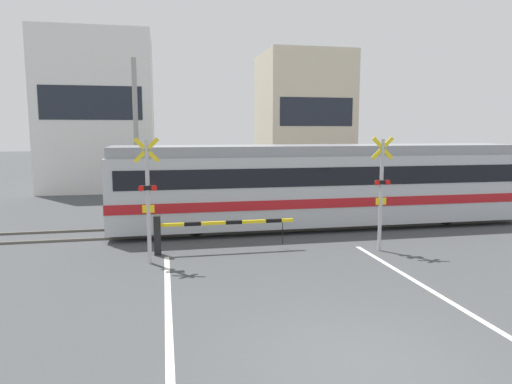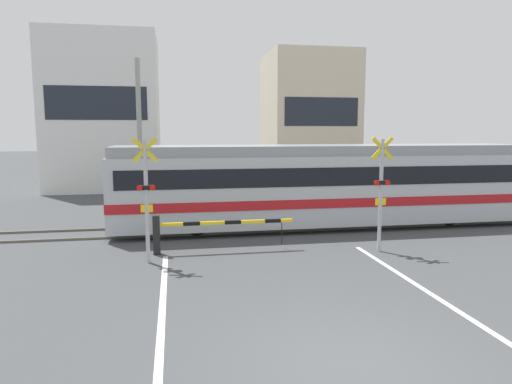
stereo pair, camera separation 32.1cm
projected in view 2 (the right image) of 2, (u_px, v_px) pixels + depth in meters
ground_plane at (351, 365)px, 7.04m from camera, size 160.00×160.00×0.00m
rail_track_near at (251, 232)px, 16.08m from camera, size 50.00×0.10×0.08m
rail_track_far at (245, 224)px, 17.48m from camera, size 50.00×0.10×0.08m
road_stripe_left at (160, 340)px, 7.86m from camera, size 0.14×10.75×0.01m
road_stripe_right at (466, 316)px, 8.89m from camera, size 0.14×10.75×0.01m
commuter_train at (324, 183)px, 17.07m from camera, size 15.47×2.82×3.06m
crossing_barrier_near at (194, 228)px, 13.45m from camera, size 4.18×0.20×1.15m
crossing_barrier_far at (286, 198)px, 19.56m from camera, size 4.18×0.20×1.15m
crossing_signal_left at (146, 194)px, 12.25m from camera, size 0.68×0.15×3.42m
crossing_signal_right at (381, 189)px, 13.44m from camera, size 0.68×0.15×3.42m
pedestrian at (220, 183)px, 22.99m from camera, size 0.38×0.22×1.66m
building_left_of_street at (104, 113)px, 28.09m from camera, size 6.52×5.61×9.31m
building_right_of_street at (308, 120)px, 30.43m from camera, size 5.51×5.61×8.61m
utility_pole_streetside at (140, 135)px, 20.55m from camera, size 0.22×0.22×6.78m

